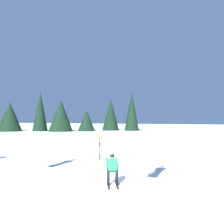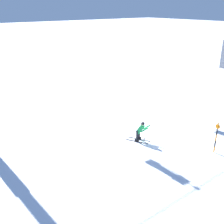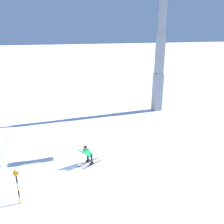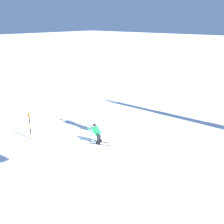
% 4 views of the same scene
% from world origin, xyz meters
% --- Properties ---
extents(ground_plane, '(260.00, 260.00, 0.00)m').
position_xyz_m(ground_plane, '(0.00, 0.00, 0.00)').
color(ground_plane, white).
extents(skier_carving_main, '(1.21, 1.62, 1.49)m').
position_xyz_m(skier_carving_main, '(-1.06, 0.05, 0.77)').
color(skier_carving_main, black).
rests_on(skier_carving_main, ground_plane).
extents(trail_marker_pole, '(0.07, 0.28, 1.96)m').
position_xyz_m(trail_marker_pole, '(1.43, -3.79, 1.06)').
color(trail_marker_pole, orange).
rests_on(trail_marker_pole, ground_plane).
extents(tree_line_ridge, '(32.34, 21.72, 9.90)m').
position_xyz_m(tree_line_ridge, '(30.15, -41.13, 3.89)').
color(tree_line_ridge, black).
rests_on(tree_line_ridge, ground_plane).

